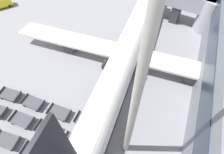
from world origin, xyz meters
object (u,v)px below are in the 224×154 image
baggage_dolly_row_mid_b_col_c (47,129)px  baggage_dolly_row_far_col_d (87,120)px  baggage_dolly_row_far_col_c (59,112)px  baggage_dolly_row_mid_a_col_b (7,140)px  baggage_dolly_row_mid_b_col_b (22,120)px  baggage_dolly_row_far_col_b (33,103)px  baggage_dolly_row_mid_a_col_c (35,152)px  apron_light_mast (142,72)px  baggage_dolly_row_far_col_a (10,95)px  baggage_dolly_row_mid_b_col_d (76,142)px  service_van (0,2)px  airplane (130,46)px

baggage_dolly_row_mid_b_col_c → baggage_dolly_row_far_col_d: 5.16m
baggage_dolly_row_far_col_c → baggage_dolly_row_mid_a_col_b: bearing=-123.5°
baggage_dolly_row_far_col_d → baggage_dolly_row_mid_b_col_b: bearing=-157.4°
baggage_dolly_row_mid_b_col_c → baggage_dolly_row_far_col_b: 4.95m
baggage_dolly_row_mid_a_col_c → apron_light_mast: 18.20m
baggage_dolly_row_far_col_a → baggage_dolly_row_mid_b_col_d: bearing=-9.8°
baggage_dolly_row_mid_b_col_b → baggage_dolly_row_far_col_c: (4.00, 2.91, 0.00)m
baggage_dolly_row_mid_b_col_c → baggage_dolly_row_far_col_c: same height
baggage_dolly_row_mid_b_col_c → baggage_dolly_row_far_col_b: bearing=149.9°
service_van → baggage_dolly_row_mid_b_col_b: size_ratio=1.30×
baggage_dolly_row_mid_a_col_c → apron_light_mast: size_ratio=0.14×
baggage_dolly_row_mid_a_col_b → baggage_dolly_row_mid_a_col_c: same height
service_van → baggage_dolly_row_far_col_b: service_van is taller
baggage_dolly_row_mid_a_col_b → baggage_dolly_row_mid_b_col_b: size_ratio=1.01×
baggage_dolly_row_mid_b_col_d → airplane: bearing=86.4°
airplane → baggage_dolly_row_mid_b_col_d: airplane is taller
baggage_dolly_row_far_col_b → baggage_dolly_row_mid_a_col_b: bearing=-85.4°
baggage_dolly_row_mid_a_col_c → baggage_dolly_row_far_col_b: (-4.57, 5.38, 0.00)m
service_van → baggage_dolly_row_mid_a_col_c: (28.32, -23.69, -0.69)m
baggage_dolly_row_far_col_b → apron_light_mast: apron_light_mast is taller
baggage_dolly_row_mid_a_col_b → baggage_dolly_row_mid_a_col_c: 4.12m
baggage_dolly_row_mid_b_col_b → baggage_dolly_row_mid_b_col_c: (3.95, 0.26, 0.00)m
service_van → baggage_dolly_row_mid_b_col_c: (28.03, -20.79, -0.69)m
baggage_dolly_row_mid_a_col_b → baggage_dolly_row_mid_b_col_c: size_ratio=1.02×
baggage_dolly_row_mid_a_col_b → baggage_dolly_row_mid_b_col_c: (3.83, 3.20, 0.00)m
airplane → service_van: size_ratio=9.58×
baggage_dolly_row_mid_b_col_c → apron_light_mast: (10.19, 1.98, 14.47)m
airplane → apron_light_mast: (4.93, -14.60, 11.86)m
baggage_dolly_row_mid_a_col_b → baggage_dolly_row_mid_b_col_b: same height
baggage_dolly_row_far_col_a → baggage_dolly_row_far_col_d: same height
baggage_dolly_row_mid_a_col_b → apron_light_mast: bearing=20.3°
baggage_dolly_row_mid_a_col_b → apron_light_mast: 20.80m
service_van → baggage_dolly_row_far_col_d: (32.16, -17.70, -0.69)m
baggage_dolly_row_mid_a_col_b → baggage_dolly_row_far_col_d: size_ratio=1.01×
baggage_dolly_row_far_col_a → baggage_dolly_row_far_col_c: (8.39, 0.43, 0.00)m
baggage_dolly_row_mid_a_col_c → baggage_dolly_row_mid_b_col_b: 4.99m
baggage_dolly_row_mid_a_col_b → baggage_dolly_row_far_col_d: (7.95, 6.29, 0.00)m
airplane → service_van: airplane is taller
baggage_dolly_row_mid_a_col_c → baggage_dolly_row_mid_b_col_c: bearing=95.6°
airplane → baggage_dolly_row_far_col_a: bearing=-133.5°
baggage_dolly_row_mid_a_col_c → baggage_dolly_row_far_col_a: (-8.63, 5.12, 0.00)m
baggage_dolly_row_far_col_b → baggage_dolly_row_far_col_a: bearing=-176.3°
baggage_dolly_row_mid_a_col_c → baggage_dolly_row_far_col_d: bearing=57.3°
baggage_dolly_row_far_col_c → baggage_dolly_row_far_col_a: bearing=-177.1°
baggage_dolly_row_mid_a_col_c → baggage_dolly_row_far_col_c: same height
baggage_dolly_row_mid_a_col_c → airplane: bearing=75.7°
baggage_dolly_row_mid_b_col_b → baggage_dolly_row_far_col_a: same height
baggage_dolly_row_mid_b_col_b → baggage_dolly_row_far_col_d: same height
baggage_dolly_row_mid_b_col_c → baggage_dolly_row_far_col_c: size_ratio=0.99×
baggage_dolly_row_far_col_a → apron_light_mast: (18.55, -0.24, 14.47)m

